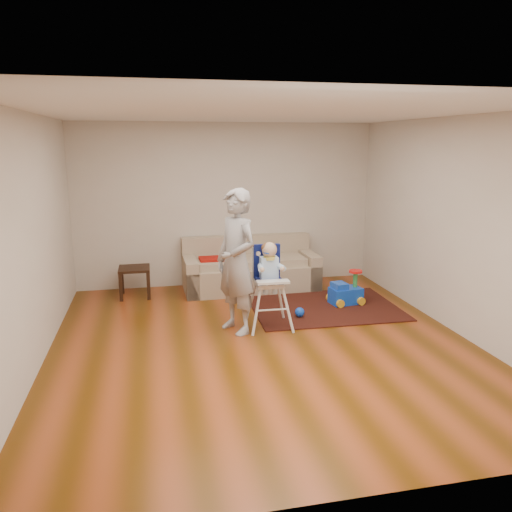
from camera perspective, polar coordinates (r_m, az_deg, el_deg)
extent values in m
plane|color=#532C06|center=(6.12, 0.79, -9.99)|extent=(5.50, 5.50, 0.00)
cube|color=beige|center=(8.41, -3.36, 5.83)|extent=(5.00, 0.04, 2.70)
cube|color=beige|center=(5.73, -24.35, 1.38)|extent=(0.04, 5.50, 2.70)
cube|color=beige|center=(6.74, 22.07, 3.15)|extent=(0.04, 5.50, 2.70)
cube|color=white|center=(5.65, 0.88, 16.14)|extent=(5.00, 5.50, 0.04)
cube|color=#A0110A|center=(8.02, -4.71, -0.31)|extent=(0.50, 0.33, 0.04)
cube|color=black|center=(7.44, 7.82, -5.82)|extent=(2.14, 1.62, 0.02)
sphere|color=blue|center=(6.97, 5.01, -6.41)|extent=(0.13, 0.13, 0.13)
cylinder|color=blue|center=(6.24, 1.20, 0.31)|extent=(0.02, 0.12, 0.01)
imported|color=#9A999C|center=(6.25, -2.26, -0.66)|extent=(0.70, 0.80, 1.83)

